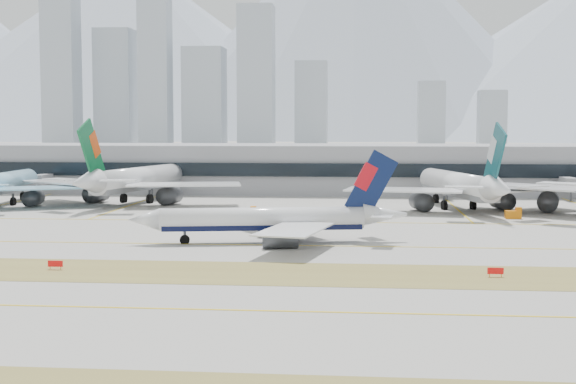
# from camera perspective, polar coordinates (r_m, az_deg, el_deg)

# --- Properties ---
(ground) EXTENTS (3000.00, 3000.00, 0.00)m
(ground) POSITION_cam_1_polar(r_m,az_deg,el_deg) (145.24, -0.20, -3.53)
(ground) COLOR #A6A39B
(ground) RESTS_ON ground
(apron_markings) EXTENTS (360.00, 122.22, 0.06)m
(apron_markings) POSITION_cam_1_polar(r_m,az_deg,el_deg) (92.54, -3.45, -8.24)
(apron_markings) COLOR olive
(apron_markings) RESTS_ON ground
(taxiing_airliner) EXTENTS (49.81, 42.79, 16.82)m
(taxiing_airliner) POSITION_cam_1_polar(r_m,az_deg,el_deg) (143.15, -1.10, -2.01)
(taxiing_airliner) COLOR white
(taxiing_airliner) RESTS_ON ground
(widebody_eva) EXTENTS (63.62, 63.08, 23.07)m
(widebody_eva) POSITION_cam_1_polar(r_m,az_deg,el_deg) (221.04, -10.86, 0.80)
(widebody_eva) COLOR white
(widebody_eva) RESTS_ON ground
(widebody_cathay) EXTENTS (60.21, 59.96, 22.04)m
(widebody_cathay) POSITION_cam_1_polar(r_m,az_deg,el_deg) (204.10, 12.16, 0.39)
(widebody_cathay) COLOR white
(widebody_cathay) RESTS_ON ground
(terminal) EXTENTS (280.00, 43.10, 15.00)m
(terminal) POSITION_cam_1_polar(r_m,az_deg,el_deg) (258.64, 2.25, 1.73)
(terminal) COLOR gray
(terminal) RESTS_ON ground
(hold_sign_left) EXTENTS (2.20, 0.15, 1.35)m
(hold_sign_left) POSITION_cam_1_polar(r_m,az_deg,el_deg) (121.20, -16.22, -4.93)
(hold_sign_left) COLOR red
(hold_sign_left) RESTS_ON ground
(hold_sign_right) EXTENTS (2.20, 0.15, 1.35)m
(hold_sign_right) POSITION_cam_1_polar(r_m,az_deg,el_deg) (114.32, 14.54, -5.46)
(hold_sign_right) COLOR red
(hold_sign_right) RESTS_ON ground
(gse_c) EXTENTS (3.55, 2.00, 2.60)m
(gse_c) POSITION_cam_1_polar(r_m,az_deg,el_deg) (187.96, 15.76, -1.52)
(gse_c) COLOR orange
(gse_c) RESTS_ON ground
(gse_b) EXTENTS (3.55, 2.00, 2.60)m
(gse_b) POSITION_cam_1_polar(r_m,az_deg,el_deg) (183.20, -2.81, -1.50)
(gse_b) COLOR orange
(gse_b) RESTS_ON ground
(city_skyline) EXTENTS (342.00, 49.80, 140.00)m
(city_skyline) POSITION_cam_1_polar(r_m,az_deg,el_deg) (609.29, -6.15, 7.36)
(city_skyline) COLOR #A1ABB7
(city_skyline) RESTS_ON ground
(mountain_ridge) EXTENTS (2830.00, 1120.00, 470.00)m
(mountain_ridge) POSITION_cam_1_polar(r_m,az_deg,el_deg) (1555.73, 6.11, 10.56)
(mountain_ridge) COLOR #9EA8B7
(mountain_ridge) RESTS_ON ground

